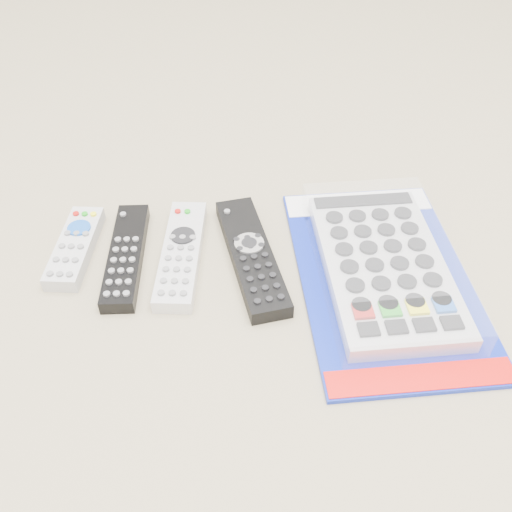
{
  "coord_description": "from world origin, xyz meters",
  "views": [
    {
      "loc": [
        -0.0,
        -0.53,
        0.55
      ],
      "look_at": [
        0.04,
        0.03,
        0.01
      ],
      "focal_mm": 40.0,
      "sensor_mm": 36.0,
      "label": 1
    }
  ],
  "objects": [
    {
      "name": "remote_slim_black",
      "position": [
        -0.14,
        0.05,
        0.01
      ],
      "size": [
        0.05,
        0.2,
        0.02
      ],
      "rotation": [
        0.0,
        0.0,
        -0.04
      ],
      "color": "black",
      "rests_on": "ground"
    },
    {
      "name": "remote_silver_dvd",
      "position": [
        -0.06,
        0.04,
        0.01
      ],
      "size": [
        0.07,
        0.21,
        0.02
      ],
      "rotation": [
        0.0,
        0.0,
        -0.11
      ],
      "color": "silver",
      "rests_on": "ground"
    },
    {
      "name": "jumbo_remote_packaged",
      "position": [
        0.21,
        -0.01,
        0.02
      ],
      "size": [
        0.23,
        0.37,
        0.05
      ],
      "rotation": [
        0.0,
        0.0,
        0.02
      ],
      "color": "#0E219E",
      "rests_on": "ground"
    },
    {
      "name": "remote_small_grey",
      "position": [
        -0.21,
        0.07,
        0.01
      ],
      "size": [
        0.07,
        0.16,
        0.02
      ],
      "rotation": [
        0.0,
        0.0,
        -0.13
      ],
      "color": "#ACACAE",
      "rests_on": "ground"
    },
    {
      "name": "remote_large_black",
      "position": [
        0.04,
        0.03,
        0.01
      ],
      "size": [
        0.09,
        0.23,
        0.02
      ],
      "rotation": [
        0.0,
        0.0,
        0.17
      ],
      "color": "black",
      "rests_on": "ground"
    }
  ]
}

